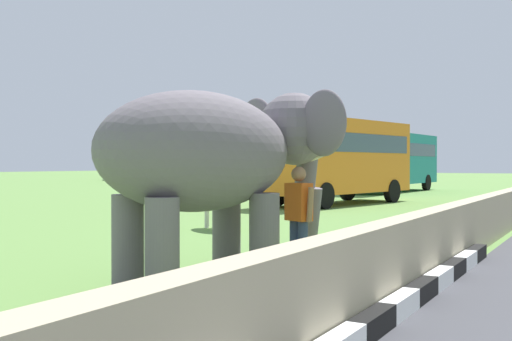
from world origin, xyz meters
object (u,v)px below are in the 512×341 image
Objects in this scene: elephant at (219,154)px; cow_near at (220,196)px; cow_mid at (298,185)px; person_handler at (299,214)px; bus_orange at (337,155)px; bus_teal at (390,157)px.

elephant is 2.25× the size of cow_near.
person_handler is at bearing -153.76° from cow_mid.
bus_orange reaches higher than cow_near.
elephant is 0.48× the size of bus_orange.
cow_near is at bearing 44.06° from person_handler.
bus_orange reaches higher than cow_mid.
bus_teal reaches higher than elephant.
bus_teal is at bearing 12.88° from elephant.
cow_near is (-10.64, -1.18, -1.21)m from bus_orange.
bus_teal reaches higher than cow_mid.
cow_near is 0.94× the size of cow_mid.
person_handler is 0.16× the size of bus_teal.
bus_teal is at bearing 3.02° from cow_mid.
elephant is at bearing 146.65° from person_handler.
elephant reaches higher than cow_near.
elephant is 15.39m from cow_mid.
elephant is at bearing -167.12° from bus_teal.
bus_teal is (27.22, 7.22, 1.16)m from person_handler.
bus_orange is 4.40× the size of cow_mid.
bus_orange is 4.68× the size of cow_near.
bus_teal is at bearing 14.84° from person_handler.
bus_teal is (11.89, 1.49, 0.00)m from bus_orange.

